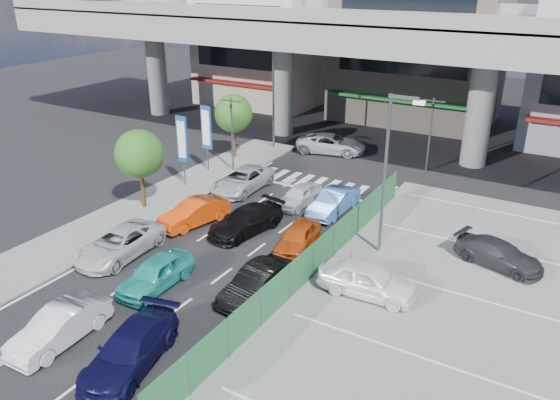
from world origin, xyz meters
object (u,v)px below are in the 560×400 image
Objects in this scene: hatch_black_mid_right at (258,283)px; signboard_far at (206,130)px; street_lamp_right at (389,163)px; street_lamp_left at (275,89)px; parked_sedan_white at (368,280)px; sedan_white_mid_left at (119,244)px; tree_near at (139,154)px; crossing_wagon_silver at (331,144)px; tree_far at (234,114)px; kei_truck_front_right at (334,202)px; traffic_light_right at (432,116)px; minivan_navy_back at (130,349)px; taxi_orange_left at (194,213)px; hatch_white_back_mid at (59,327)px; traffic_light_left at (231,116)px; taxi_orange_right at (298,237)px; signboard_near at (182,141)px; parked_sedan_dgrey at (499,254)px; sedan_white_front_mid at (299,195)px; taxi_teal_mid at (156,273)px; wagon_silver_front_left at (242,180)px; traffic_cone at (351,259)px.

signboard_far is at bearing 137.78° from hatch_black_mid_right.
street_lamp_left is (-13.50, 12.00, 0.00)m from street_lamp_right.
hatch_black_mid_right is 4.76m from parked_sedan_white.
sedan_white_mid_left is (2.45, -18.99, -4.08)m from street_lamp_left.
crossing_wagon_silver is (4.93, 15.25, -2.66)m from tree_near.
parked_sedan_white is at bearing -38.49° from tree_far.
parked_sedan_white reaches higher than kei_truck_front_right.
traffic_light_right is 26.02m from minivan_navy_back.
street_lamp_left is 1.91× the size of taxi_orange_left.
hatch_white_back_mid is 0.88× the size of minivan_navy_back.
traffic_light_right is 0.65× the size of street_lamp_right.
kei_truck_front_right is 0.97× the size of parked_sedan_white.
hatch_white_back_mid is at bearing -60.63° from tree_near.
traffic_light_left is at bearing -149.11° from traffic_light_right.
traffic_light_left is at bearing 101.85° from minivan_navy_back.
tree_near reaches higher than crossing_wagon_silver.
crossing_wagon_silver is at bearing 90.46° from hatch_white_back_mid.
taxi_orange_right is at bearing 67.44° from hatch_white_back_mid.
signboard_near is 16.54m from parked_sedan_white.
parked_sedan_dgrey is at bearing -7.44° from kei_truck_front_right.
minivan_navy_back is at bearing 175.80° from crossing_wagon_silver.
traffic_light_right is at bearing -106.08° from crossing_wagon_silver.
sedan_white_front_mid is (8.50, -5.38, -2.77)m from tree_far.
kei_truck_front_right is at bearing 72.49° from taxi_teal_mid.
tree_far is 18.51m from taxi_teal_mid.
wagon_silver_front_left is (-10.77, 3.34, -4.08)m from street_lamp_right.
kei_truck_front_right is (9.98, 5.13, -2.70)m from tree_near.
street_lamp_left is 1.91× the size of hatch_white_back_mid.
parked_sedan_dgrey is (8.46, 8.03, -0.02)m from hatch_black_mid_right.
sedan_white_front_mid is at bearing 82.40° from hatch_white_back_mid.
parked_sedan_white is at bearing -30.15° from signboard_far.
sedan_white_mid_left is (3.33, -8.98, -2.37)m from signboard_near.
sedan_white_mid_left is 1.15× the size of parked_sedan_white.
tree_far reaches higher than minivan_navy_back.
signboard_near is 14.49m from traffic_cone.
minivan_navy_back is (-4.68, -12.64, -4.08)m from street_lamp_right.
street_lamp_right is 8.30m from sedan_white_front_mid.
taxi_orange_right is 8.65m from wagon_silver_front_left.
hatch_white_back_mid and wagon_silver_front_left have the same top height.
street_lamp_right is (1.67, -13.00, 0.83)m from traffic_light_right.
parked_sedan_white is (15.82, -12.58, -2.59)m from tree_far.
traffic_light_left is 1.09× the size of minivan_navy_back.
street_lamp_right is at bearing -17.81° from wagon_silver_front_left.
tree_far reaches higher than crossing_wagon_silver.
traffic_light_left is 15.72m from taxi_teal_mid.
street_lamp_left reaches higher than sedan_white_mid_left.
street_lamp_left is 25.97m from hatch_white_back_mid.
signboard_near reaches higher than minivan_navy_back.
taxi_orange_right is at bearing 0.89° from tree_near.
taxi_orange_left is at bearing -167.67° from street_lamp_right.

